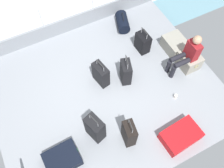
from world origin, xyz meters
TOP-DOWN VIEW (x-y plane):
  - ground_plane at (0.00, 0.00)m, footprint 4.40×5.20m
  - gunwale_port at (-2.17, 0.00)m, footprint 0.06×5.20m
  - railing_port at (-2.17, 0.00)m, footprint 0.04×4.20m
  - sea_wake at (-3.60, 0.00)m, footprint 12.00×12.00m
  - cargo_crate_0 at (-0.30, 2.12)m, footprint 0.65×0.49m
  - cargo_crate_1 at (0.28, 2.14)m, footprint 0.54×0.44m
  - passenger_seated at (0.28, 1.96)m, footprint 0.34×0.66m
  - suitcase_0 at (-0.29, 0.01)m, footprint 0.46×0.29m
  - suitcase_1 at (0.86, -0.68)m, footprint 0.45×0.35m
  - suitcase_2 at (-0.69, 1.38)m, footprint 0.40×0.27m
  - suitcase_3 at (-0.08, 0.55)m, footprint 0.43×0.32m
  - suitcase_4 at (1.05, -1.51)m, footprint 0.57×0.70m
  - suitcase_5 at (1.74, 0.87)m, footprint 0.58×0.84m
  - suitcase_6 at (1.26, -0.11)m, footprint 0.38×0.26m
  - duffel_bag at (-1.63, 1.31)m, footprint 0.68×0.49m
  - paper_cup at (0.90, 1.35)m, footprint 0.08×0.08m

SIDE VIEW (x-z plane):
  - sea_wake at x=-3.60m, z-range -0.35..-0.33m
  - ground_plane at x=0.00m, z-range -0.06..0.00m
  - paper_cup at x=0.90m, z-range 0.00..0.10m
  - suitcase_4 at x=1.05m, z-range 0.00..0.22m
  - suitcase_5 at x=1.74m, z-range 0.00..0.26m
  - duffel_bag at x=-1.63m, z-range -0.07..0.39m
  - cargo_crate_0 at x=-0.30m, z-range 0.00..0.36m
  - cargo_crate_1 at x=0.28m, z-range 0.00..0.39m
  - gunwale_port at x=-2.17m, z-range 0.00..0.45m
  - suitcase_2 at x=-0.69m, z-range -0.09..0.61m
  - suitcase_0 at x=-0.29m, z-range -0.07..0.66m
  - suitcase_3 at x=-0.08m, z-range -0.10..0.70m
  - suitcase_6 at x=1.26m, z-range -0.09..0.78m
  - suitcase_1 at x=0.86m, z-range -0.08..0.80m
  - passenger_seated at x=0.28m, z-range 0.03..1.12m
  - railing_port at x=-2.17m, z-range 0.27..1.29m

